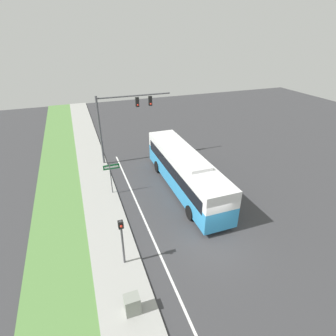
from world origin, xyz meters
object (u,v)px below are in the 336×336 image
(pedestrian_signal, at_px, (122,236))
(street_sign, at_px, (111,173))
(utility_cabinet, at_px, (132,304))
(signal_gantry, at_px, (121,114))
(bus, at_px, (185,170))

(pedestrian_signal, bearing_deg, street_sign, 85.19)
(pedestrian_signal, xyz_separation_m, utility_cabinet, (-0.25, -3.10, -1.49))
(signal_gantry, relative_size, pedestrian_signal, 2.30)
(bus, height_order, utility_cabinet, bus)
(bus, relative_size, pedestrian_signal, 3.90)
(signal_gantry, relative_size, utility_cabinet, 6.93)
(bus, distance_m, utility_cabinet, 11.56)
(signal_gantry, xyz_separation_m, pedestrian_signal, (-2.85, -13.49, -2.79))
(utility_cabinet, bearing_deg, street_sign, 85.25)
(signal_gantry, height_order, street_sign, signal_gantry)
(bus, distance_m, street_sign, 5.97)
(signal_gantry, distance_m, pedestrian_signal, 14.07)
(bus, relative_size, utility_cabinet, 11.74)
(signal_gantry, xyz_separation_m, street_sign, (-2.21, -5.83, -2.99))
(pedestrian_signal, relative_size, utility_cabinet, 3.01)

